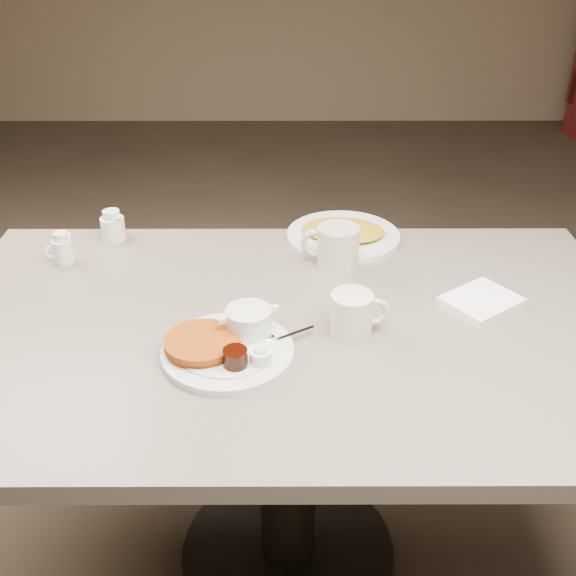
{
  "coord_description": "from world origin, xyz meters",
  "views": [
    {
      "loc": [
        -0.0,
        -1.15,
        1.51
      ],
      "look_at": [
        0.0,
        0.02,
        0.82
      ],
      "focal_mm": 41.06,
      "sensor_mm": 36.0,
      "label": 1
    }
  ],
  "objects_px": {
    "creamer_right": "(113,226)",
    "diner_table": "(288,385)",
    "main_plate": "(228,343)",
    "hash_plate": "(343,234)",
    "coffee_mug_far": "(336,247)",
    "creamer_left": "(62,249)",
    "coffee_mug_near": "(353,313)"
  },
  "relations": [
    {
      "from": "creamer_right",
      "to": "diner_table",
      "type": "bearing_deg",
      "value": -40.85
    },
    {
      "from": "main_plate",
      "to": "hash_plate",
      "type": "relative_size",
      "value": 0.99
    },
    {
      "from": "coffee_mug_far",
      "to": "creamer_left",
      "type": "distance_m",
      "value": 0.66
    },
    {
      "from": "main_plate",
      "to": "coffee_mug_near",
      "type": "relative_size",
      "value": 2.65
    },
    {
      "from": "diner_table",
      "to": "creamer_right",
      "type": "distance_m",
      "value": 0.63
    },
    {
      "from": "diner_table",
      "to": "coffee_mug_near",
      "type": "relative_size",
      "value": 11.63
    },
    {
      "from": "coffee_mug_near",
      "to": "creamer_right",
      "type": "relative_size",
      "value": 1.59
    },
    {
      "from": "creamer_right",
      "to": "hash_plate",
      "type": "distance_m",
      "value": 0.6
    },
    {
      "from": "coffee_mug_far",
      "to": "hash_plate",
      "type": "xyz_separation_m",
      "value": [
        0.03,
        0.14,
        -0.04
      ]
    },
    {
      "from": "creamer_left",
      "to": "coffee_mug_near",
      "type": "bearing_deg",
      "value": -24.23
    },
    {
      "from": "creamer_left",
      "to": "creamer_right",
      "type": "relative_size",
      "value": 0.99
    },
    {
      "from": "hash_plate",
      "to": "diner_table",
      "type": "bearing_deg",
      "value": -110.34
    },
    {
      "from": "coffee_mug_far",
      "to": "creamer_right",
      "type": "distance_m",
      "value": 0.59
    },
    {
      "from": "creamer_left",
      "to": "hash_plate",
      "type": "relative_size",
      "value": 0.23
    },
    {
      "from": "main_plate",
      "to": "creamer_right",
      "type": "distance_m",
      "value": 0.6
    },
    {
      "from": "diner_table",
      "to": "creamer_left",
      "type": "xyz_separation_m",
      "value": [
        -0.54,
        0.26,
        0.21
      ]
    },
    {
      "from": "diner_table",
      "to": "coffee_mug_far",
      "type": "height_order",
      "value": "coffee_mug_far"
    },
    {
      "from": "diner_table",
      "to": "hash_plate",
      "type": "distance_m",
      "value": 0.45
    },
    {
      "from": "hash_plate",
      "to": "main_plate",
      "type": "bearing_deg",
      "value": -117.67
    },
    {
      "from": "coffee_mug_near",
      "to": "creamer_right",
      "type": "xyz_separation_m",
      "value": [
        -0.58,
        0.43,
        -0.01
      ]
    },
    {
      "from": "diner_table",
      "to": "main_plate",
      "type": "bearing_deg",
      "value": -137.29
    },
    {
      "from": "diner_table",
      "to": "coffee_mug_far",
      "type": "bearing_deg",
      "value": 64.9
    },
    {
      "from": "creamer_left",
      "to": "diner_table",
      "type": "bearing_deg",
      "value": -25.78
    },
    {
      "from": "hash_plate",
      "to": "coffee_mug_near",
      "type": "bearing_deg",
      "value": -91.81
    },
    {
      "from": "diner_table",
      "to": "hash_plate",
      "type": "relative_size",
      "value": 4.36
    },
    {
      "from": "main_plate",
      "to": "coffee_mug_far",
      "type": "bearing_deg",
      "value": 56.8
    },
    {
      "from": "diner_table",
      "to": "hash_plate",
      "type": "height_order",
      "value": "hash_plate"
    },
    {
      "from": "coffee_mug_near",
      "to": "creamer_right",
      "type": "distance_m",
      "value": 0.73
    },
    {
      "from": "diner_table",
      "to": "coffee_mug_near",
      "type": "bearing_deg",
      "value": -17.39
    },
    {
      "from": "coffee_mug_near",
      "to": "diner_table",
      "type": "bearing_deg",
      "value": 162.61
    },
    {
      "from": "creamer_left",
      "to": "hash_plate",
      "type": "xyz_separation_m",
      "value": [
        0.69,
        0.13,
        -0.02
      ]
    },
    {
      "from": "coffee_mug_far",
      "to": "main_plate",
      "type": "bearing_deg",
      "value": -123.2
    }
  ]
}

